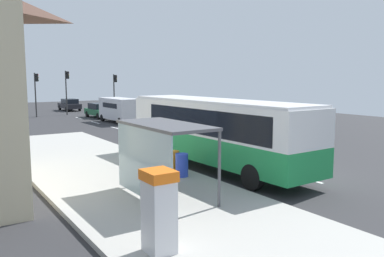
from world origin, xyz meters
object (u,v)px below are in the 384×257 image
traffic_light_near_side (115,87)px  traffic_light_far_side (36,88)px  recycling_bin_blue (182,165)px  sedan_near (70,104)px  traffic_light_median (67,86)px  white_van (120,108)px  ticket_machine (159,211)px  recycling_bin_orange (173,162)px  sedan_far (100,110)px  bus_shelter (157,141)px  bus (215,129)px

traffic_light_near_side → traffic_light_far_side: size_ratio=0.98×
traffic_light_far_side → recycling_bin_blue: bearing=-92.0°
sedan_near → traffic_light_median: 6.59m
white_van → ticket_machine: 29.06m
white_van → recycling_bin_orange: white_van is taller
sedan_far → ticket_machine: bearing=-108.1°
sedan_near → traffic_light_near_side: traffic_light_near_side is taller
sedan_far → bus_shelter: (-8.71, -28.88, 1.31)m
traffic_light_near_side → traffic_light_far_side: (-8.60, 0.80, 0.07)m
bus → traffic_light_far_side: traffic_light_far_side is taller
white_van → traffic_light_near_side: size_ratio=1.14×
traffic_light_near_side → bus_shelter: size_ratio=1.15×
recycling_bin_orange → traffic_light_near_side: (9.70, 29.68, 2.43)m
recycling_bin_orange → traffic_light_far_side: bearing=87.9°
sedan_far → recycling_bin_blue: sedan_far is taller
traffic_light_median → white_van: bearing=-80.4°
sedan_far → ticket_machine: 34.34m
recycling_bin_orange → traffic_light_far_side: 30.60m
ticket_machine → sedan_far: bearing=71.9°
traffic_light_near_side → bus: bearing=-103.9°
traffic_light_far_side → traffic_light_median: (3.50, 0.80, 0.17)m
ticket_machine → traffic_light_median: traffic_light_median is taller
recycling_bin_orange → traffic_light_near_side: traffic_light_near_side is taller
sedan_near → recycling_bin_orange: 37.63m
bus → sedan_far: 26.11m
white_van → recycling_bin_blue: 22.28m
bus → sedan_near: (4.01, 36.65, -1.05)m
ticket_machine → traffic_light_near_side: (13.89, 36.12, 1.92)m
traffic_light_far_side → traffic_light_median: size_ratio=0.95×
recycling_bin_blue → traffic_light_near_side: 31.99m
traffic_light_median → sedan_far: bearing=-69.5°
recycling_bin_orange → bus_shelter: 3.77m
traffic_light_near_side → traffic_light_median: 5.35m
bus_shelter → recycling_bin_blue: bearing=42.0°
recycling_bin_orange → traffic_light_near_side: bearing=71.9°
traffic_light_near_side → traffic_light_median: bearing=162.6°
sedan_far → bus_shelter: size_ratio=1.12×
white_van → sedan_far: 5.60m
bus → traffic_light_near_side: (7.22, 29.27, 1.24)m
traffic_light_median → bus_shelter: 34.67m
bus_shelter → ticket_machine: bearing=-117.8°
ticket_machine → traffic_light_far_side: traffic_light_far_side is taller
bus → traffic_light_median: 30.98m
ticket_machine → recycling_bin_blue: 7.12m
sedan_far → recycling_bin_orange: 26.99m
white_van → ticket_machine: (-10.59, -27.06, -0.17)m
sedan_near → recycling_bin_blue: (-6.50, -37.77, -0.14)m
white_van → sedan_far: (0.10, 5.57, -0.55)m
traffic_light_far_side → ticket_machine: bearing=-98.2°
traffic_light_far_side → bus_shelter: (-3.32, -33.17, -1.06)m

